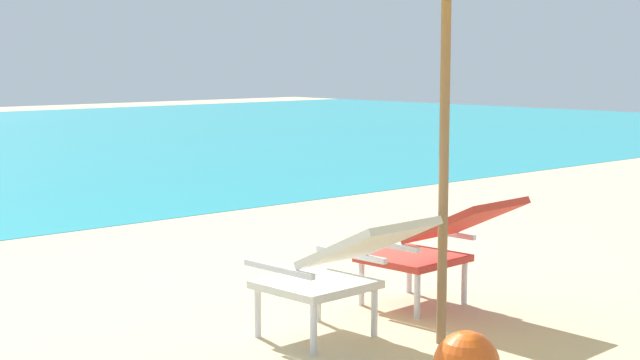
% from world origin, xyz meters
% --- Properties ---
extents(ground_plane, '(40.00, 40.00, 0.00)m').
position_xyz_m(ground_plane, '(0.00, 4.00, 0.00)').
color(ground_plane, '#CCB78E').
extents(lounge_chair_left, '(0.57, 0.90, 0.68)m').
position_xyz_m(lounge_chair_left, '(-0.41, -0.37, 0.40)').
color(lounge_chair_left, silver).
rests_on(lounge_chair_left, ground_plane).
extents(lounge_chair_right, '(0.59, 0.90, 0.68)m').
position_xyz_m(lounge_chair_right, '(0.46, -0.26, 0.40)').
color(lounge_chair_right, red).
rests_on(lounge_chair_right, ground_plane).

